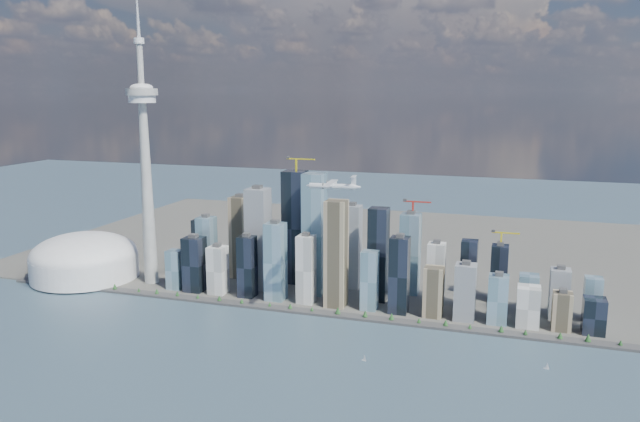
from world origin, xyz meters
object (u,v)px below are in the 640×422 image
(needle_tower, at_px, (145,159))
(sailboat_east, at_px, (547,367))
(sailboat_west, at_px, (364,359))
(airplane, at_px, (333,186))
(dome_stadium, at_px, (85,259))

(needle_tower, bearing_deg, sailboat_east, -13.24)
(needle_tower, height_order, sailboat_west, needle_tower)
(needle_tower, bearing_deg, airplane, -19.05)
(airplane, relative_size, sailboat_east, 8.02)
(dome_stadium, bearing_deg, airplane, -13.29)
(dome_stadium, height_order, airplane, airplane)
(airplane, distance_m, sailboat_east, 374.26)
(dome_stadium, distance_m, sailboat_west, 635.85)
(sailboat_west, relative_size, sailboat_east, 0.99)
(airplane, height_order, sailboat_west, airplane)
(needle_tower, distance_m, sailboat_east, 751.37)
(needle_tower, relative_size, airplane, 6.89)
(airplane, relative_size, sailboat_west, 8.13)
(needle_tower, xyz_separation_m, sailboat_west, (462.10, -211.16, -232.69))
(sailboat_west, bearing_deg, sailboat_east, 35.85)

